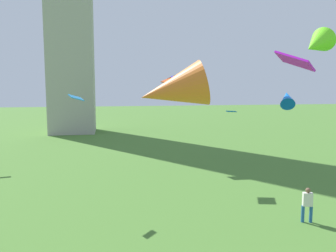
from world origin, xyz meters
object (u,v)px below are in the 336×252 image
kite_flying_10 (287,98)px  kite_flying_0 (231,111)px  kite_flying_8 (295,61)px  person_0 (307,203)px  kite_flying_9 (316,44)px  kite_flying_11 (171,79)px  kite_flying_6 (178,78)px  kite_flying_4 (76,98)px  kite_flying_3 (172,90)px

kite_flying_10 → kite_flying_0: bearing=39.7°
kite_flying_0 → kite_flying_8: bearing=17.4°
person_0 → kite_flying_0: 13.80m
kite_flying_8 → kite_flying_9: 9.60m
kite_flying_11 → kite_flying_6: bearing=68.4°
kite_flying_6 → kite_flying_10: 13.35m
person_0 → kite_flying_11: 16.73m
kite_flying_4 → kite_flying_9: (14.34, -1.25, 3.20)m
kite_flying_0 → kite_flying_8: (-3.99, -17.04, 3.17)m
kite_flying_4 → kite_flying_10: kite_flying_10 is taller
kite_flying_0 → kite_flying_4: bearing=-26.1°
person_0 → kite_flying_3: kite_flying_3 is taller
kite_flying_0 → kite_flying_10: (6.32, 1.83, 1.05)m
kite_flying_0 → kite_flying_3: kite_flying_3 is taller
kite_flying_6 → kite_flying_11: kite_flying_11 is taller
kite_flying_3 → kite_flying_9: 13.22m
kite_flying_3 → kite_flying_11: kite_flying_11 is taller
kite_flying_6 → kite_flying_11: bearing=-173.5°
kite_flying_6 → kite_flying_4: bearing=-45.7°
kite_flying_3 → kite_flying_4: (-3.99, 9.03, -0.54)m
kite_flying_4 → kite_flying_9: size_ratio=0.33×
kite_flying_8 → kite_flying_10: (10.31, 18.87, -2.12)m
kite_flying_4 → kite_flying_10: (18.92, 10.09, -0.53)m
kite_flying_3 → kite_flying_6: kite_flying_3 is taller
kite_flying_3 → kite_flying_4: kite_flying_3 is taller
kite_flying_4 → kite_flying_9: bearing=140.3°
kite_flying_10 → kite_flying_11: bearing=25.4°
kite_flying_0 → kite_flying_8: kite_flying_8 is taller
kite_flying_3 → kite_flying_11: (3.41, 18.74, 0.74)m
kite_flying_0 → kite_flying_6: 7.37m
kite_flying_0 → kite_flying_9: (1.74, -9.51, 4.78)m
kite_flying_10 → kite_flying_8: bearing=84.9°
kite_flying_10 → kite_flying_9: bearing=91.6°
kite_flying_0 → kite_flying_11: kite_flying_11 is taller
kite_flying_8 → kite_flying_0: bearing=-46.9°
kite_flying_8 → kite_flying_10: size_ratio=0.60×
kite_flying_3 → kite_flying_10: 24.28m
person_0 → kite_flying_10: kite_flying_10 is taller
kite_flying_10 → kite_flying_6: bearing=48.7°
kite_flying_4 → kite_flying_11: (7.40, 9.71, 1.28)m
person_0 → kite_flying_3: size_ratio=0.70×
kite_flying_0 → kite_flying_8: 17.79m
person_0 → kite_flying_11: kite_flying_11 is taller
person_0 → kite_flying_11: size_ratio=1.02×
person_0 → kite_flying_8: (-3.24, -3.78, 6.90)m
kite_flying_10 → kite_flying_11: 11.67m
kite_flying_0 → kite_flying_4: 15.14m
kite_flying_3 → kite_flying_4: size_ratio=2.74×
kite_flying_4 → kite_flying_11: bearing=-162.0°
kite_flying_0 → person_0: bearing=27.4°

